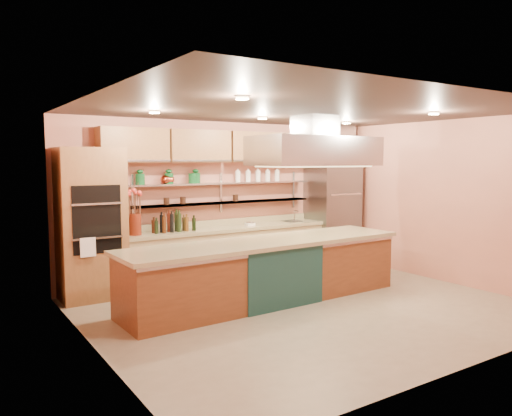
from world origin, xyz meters
TOP-DOWN VIEW (x-y plane):
  - floor at (0.00, 0.00)m, footprint 6.00×5.00m
  - ceiling at (0.00, 0.00)m, footprint 6.00×5.00m
  - wall_back at (0.00, 2.50)m, footprint 6.00×0.04m
  - wall_front at (0.00, -2.50)m, footprint 6.00×0.04m
  - wall_left at (-3.00, 0.00)m, footprint 0.04×5.00m
  - wall_right at (3.00, 0.00)m, footprint 0.04×5.00m
  - oven_stack at (-2.45, 2.18)m, footprint 0.95×0.64m
  - refrigerator at (2.35, 2.14)m, footprint 0.95×0.72m
  - back_counter at (-0.05, 2.20)m, footprint 3.84×0.64m
  - wall_shelf_lower at (-0.05, 2.37)m, footprint 3.60×0.26m
  - wall_shelf_upper at (-0.05, 2.37)m, footprint 3.60×0.26m
  - upper_cabinets at (0.00, 2.32)m, footprint 4.60×0.36m
  - range_hood at (0.59, 0.61)m, footprint 2.00×1.00m
  - ceiling_downlights at (0.00, 0.20)m, footprint 4.00×2.80m
  - island at (-0.31, 0.61)m, footprint 4.45×1.08m
  - flower_vase at (-1.78, 2.15)m, footprint 0.21×0.21m
  - oil_bottle_cluster at (-1.11, 2.15)m, footprint 0.80×0.28m
  - kitchen_scale at (0.37, 2.15)m, footprint 0.19×0.16m
  - bar_faucet at (1.46, 2.25)m, footprint 0.03×0.03m
  - copper_kettle at (-1.15, 2.37)m, footprint 0.22×0.22m
  - green_canister at (-0.66, 2.37)m, footprint 0.18×0.18m

SIDE VIEW (x-z plane):
  - floor at x=0.00m, z-range -0.02..0.00m
  - island at x=-0.31m, z-range 0.00..0.92m
  - back_counter at x=-0.05m, z-range 0.00..0.93m
  - kitchen_scale at x=0.37m, z-range 0.93..1.02m
  - bar_faucet at x=1.46m, z-range 0.93..1.13m
  - refrigerator at x=2.35m, z-range 0.00..2.10m
  - oil_bottle_cluster at x=-1.11m, z-range 0.93..1.18m
  - flower_vase at x=-1.78m, z-range 0.93..1.27m
  - oven_stack at x=-2.45m, z-range 0.00..2.30m
  - wall_shelf_lower at x=-0.05m, z-range 1.34..1.36m
  - wall_back at x=0.00m, z-range 0.00..2.80m
  - wall_front at x=0.00m, z-range 0.00..2.80m
  - wall_left at x=-3.00m, z-range 0.00..2.80m
  - wall_right at x=3.00m, z-range 0.00..2.80m
  - wall_shelf_upper at x=-0.05m, z-range 1.69..1.71m
  - copper_kettle at x=-1.15m, z-range 1.71..1.87m
  - green_canister at x=-0.66m, z-range 1.71..1.88m
  - range_hood at x=0.59m, z-range 2.02..2.48m
  - upper_cabinets at x=0.00m, z-range 2.08..2.62m
  - ceiling_downlights at x=0.00m, z-range 2.76..2.78m
  - ceiling at x=0.00m, z-range 2.79..2.81m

